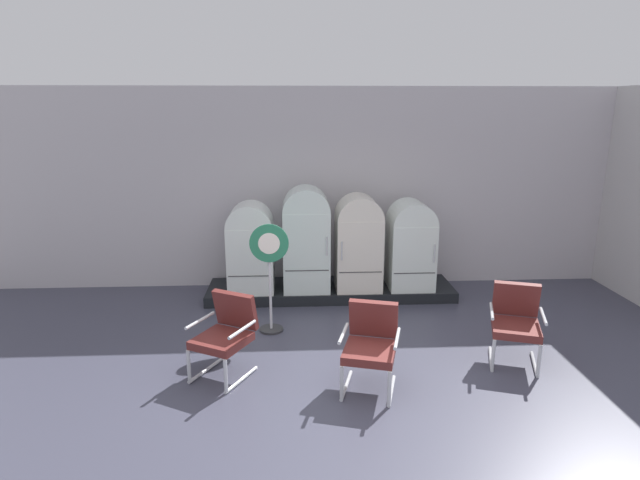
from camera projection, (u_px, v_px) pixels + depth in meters
ground at (352, 401)px, 5.37m from camera, size 12.00×10.00×0.05m
back_wall at (328, 188)px, 8.50m from camera, size 11.76×0.12×3.22m
display_plinth at (330, 290)px, 8.27m from camera, size 3.84×0.95×0.16m
refrigerator_0 at (251, 245)px, 7.89m from camera, size 0.69×0.65×1.36m
refrigerator_1 at (306, 236)px, 7.91m from camera, size 0.70×0.68×1.59m
refrigerator_2 at (358, 240)px, 7.96m from camera, size 0.69×0.65×1.46m
refrigerator_3 at (411, 242)px, 8.04m from camera, size 0.68×0.71×1.36m
armchair_left at (226, 331)px, 5.75m from camera, size 0.78×0.83×0.91m
armchair_right at (516, 320)px, 6.06m from camera, size 0.72×0.79×0.91m
armchair_center at (371, 342)px, 5.49m from camera, size 0.70×0.77×0.91m
sign_stand at (270, 277)px, 6.79m from camera, size 0.50×0.32×1.47m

